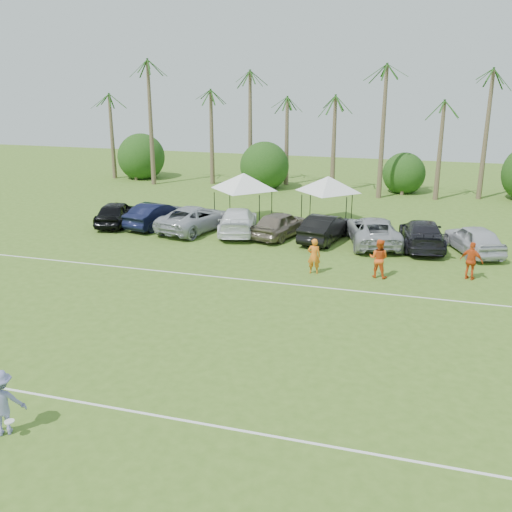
# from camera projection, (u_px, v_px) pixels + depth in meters

# --- Properties ---
(ground) EXTENTS (120.00, 120.00, 0.00)m
(ground) POSITION_uv_depth(u_px,v_px,m) (97.00, 452.00, 15.16)
(ground) COLOR #476B20
(ground) RESTS_ON ground
(field_lines) EXTENTS (80.00, 12.10, 0.01)m
(field_lines) POSITION_uv_depth(u_px,v_px,m) (207.00, 330.00, 22.47)
(field_lines) COLOR white
(field_lines) RESTS_ON ground
(palm_tree_0) EXTENTS (2.40, 2.40, 8.90)m
(palm_tree_0) POSITION_uv_depth(u_px,v_px,m) (103.00, 100.00, 53.64)
(palm_tree_0) COLOR brown
(palm_tree_0) RESTS_ON ground
(palm_tree_1) EXTENTS (2.40, 2.40, 9.90)m
(palm_tree_1) POSITION_uv_depth(u_px,v_px,m) (150.00, 91.00, 52.02)
(palm_tree_1) COLOR brown
(palm_tree_1) RESTS_ON ground
(palm_tree_2) EXTENTS (2.40, 2.40, 10.90)m
(palm_tree_2) POSITION_uv_depth(u_px,v_px,m) (201.00, 81.00, 50.40)
(palm_tree_2) COLOR brown
(palm_tree_2) RESTS_ON ground
(palm_tree_3) EXTENTS (2.40, 2.40, 11.90)m
(palm_tree_3) POSITION_uv_depth(u_px,v_px,m) (244.00, 71.00, 49.06)
(palm_tree_3) COLOR brown
(palm_tree_3) RESTS_ON ground
(palm_tree_4) EXTENTS (2.40, 2.40, 8.90)m
(palm_tree_4) POSITION_uv_depth(u_px,v_px,m) (288.00, 102.00, 48.75)
(palm_tree_4) COLOR brown
(palm_tree_4) RESTS_ON ground
(palm_tree_5) EXTENTS (2.40, 2.40, 9.90)m
(palm_tree_5) POSITION_uv_depth(u_px,v_px,m) (335.00, 92.00, 47.40)
(palm_tree_5) COLOR brown
(palm_tree_5) RESTS_ON ground
(palm_tree_6) EXTENTS (2.40, 2.40, 10.90)m
(palm_tree_6) POSITION_uv_depth(u_px,v_px,m) (385.00, 81.00, 46.05)
(palm_tree_6) COLOR brown
(palm_tree_6) RESTS_ON ground
(palm_tree_7) EXTENTS (2.40, 2.40, 11.90)m
(palm_tree_7) POSITION_uv_depth(u_px,v_px,m) (438.00, 70.00, 44.70)
(palm_tree_7) COLOR brown
(palm_tree_7) RESTS_ON ground
(palm_tree_8) EXTENTS (2.40, 2.40, 8.90)m
(palm_tree_8) POSITION_uv_depth(u_px,v_px,m) (502.00, 105.00, 44.12)
(palm_tree_8) COLOR brown
(palm_tree_8) RESTS_ON ground
(bush_tree_0) EXTENTS (4.00, 4.00, 4.00)m
(bush_tree_0) POSITION_uv_depth(u_px,v_px,m) (140.00, 160.00, 55.45)
(bush_tree_0) COLOR brown
(bush_tree_0) RESTS_ON ground
(bush_tree_1) EXTENTS (4.00, 4.00, 4.00)m
(bush_tree_1) POSITION_uv_depth(u_px,v_px,m) (269.00, 166.00, 51.91)
(bush_tree_1) COLOR brown
(bush_tree_1) RESTS_ON ground
(bush_tree_2) EXTENTS (4.00, 4.00, 4.00)m
(bush_tree_2) POSITION_uv_depth(u_px,v_px,m) (404.00, 172.00, 48.64)
(bush_tree_2) COLOR brown
(bush_tree_2) RESTS_ON ground
(sideline_player_a) EXTENTS (0.73, 0.54, 1.82)m
(sideline_player_a) POSITION_uv_depth(u_px,v_px,m) (314.00, 256.00, 28.73)
(sideline_player_a) COLOR orange
(sideline_player_a) RESTS_ON ground
(sideline_player_b) EXTENTS (1.06, 0.89, 1.96)m
(sideline_player_b) POSITION_uv_depth(u_px,v_px,m) (379.00, 258.00, 28.13)
(sideline_player_b) COLOR #F1571A
(sideline_player_b) RESTS_ON ground
(sideline_player_c) EXTENTS (1.20, 0.83, 1.89)m
(sideline_player_c) POSITION_uv_depth(u_px,v_px,m) (471.00, 261.00, 27.84)
(sideline_player_c) COLOR #DD4E18
(sideline_player_c) RESTS_ON ground
(canopy_tent_left) EXTENTS (4.80, 4.80, 3.89)m
(canopy_tent_left) POSITION_uv_depth(u_px,v_px,m) (244.00, 173.00, 38.50)
(canopy_tent_left) COLOR black
(canopy_tent_left) RESTS_ON ground
(canopy_tent_right) EXTENTS (4.56, 4.56, 3.69)m
(canopy_tent_right) POSITION_uv_depth(u_px,v_px,m) (329.00, 176.00, 38.28)
(canopy_tent_right) COLOR black
(canopy_tent_right) RESTS_ON ground
(frisbee_player) EXTENTS (1.43, 1.29, 1.93)m
(frisbee_player) POSITION_uv_depth(u_px,v_px,m) (1.00, 403.00, 15.69)
(frisbee_player) COLOR #7F80B4
(frisbee_player) RESTS_ON ground
(parked_car_0) EXTENTS (2.88, 5.08, 1.63)m
(parked_car_0) POSITION_uv_depth(u_px,v_px,m) (116.00, 213.00, 38.22)
(parked_car_0) COLOR black
(parked_car_0) RESTS_ON ground
(parked_car_1) EXTENTS (2.77, 5.21, 1.63)m
(parked_car_1) POSITION_uv_depth(u_px,v_px,m) (157.00, 215.00, 37.74)
(parked_car_1) COLOR black
(parked_car_1) RESTS_ON ground
(parked_car_2) EXTENTS (4.01, 6.34, 1.63)m
(parked_car_2) POSITION_uv_depth(u_px,v_px,m) (195.00, 218.00, 36.78)
(parked_car_2) COLOR #A4A7AF
(parked_car_2) RESTS_ON ground
(parked_car_3) EXTENTS (3.63, 6.02, 1.63)m
(parked_car_3) POSITION_uv_depth(u_px,v_px,m) (238.00, 221.00, 36.21)
(parked_car_3) COLOR white
(parked_car_3) RESTS_ON ground
(parked_car_4) EXTENTS (3.18, 5.13, 1.63)m
(parked_car_4) POSITION_uv_depth(u_px,v_px,m) (281.00, 224.00, 35.36)
(parked_car_4) COLOR #786A5B
(parked_car_4) RESTS_ON ground
(parked_car_5) EXTENTS (2.66, 5.19, 1.63)m
(parked_car_5) POSITION_uv_depth(u_px,v_px,m) (325.00, 228.00, 34.51)
(parked_car_5) COLOR black
(parked_car_5) RESTS_ON ground
(parked_car_6) EXTENTS (4.10, 6.36, 1.63)m
(parked_car_6) POSITION_uv_depth(u_px,v_px,m) (373.00, 231.00, 33.83)
(parked_car_6) COLOR #A7A9AE
(parked_car_6) RESTS_ON ground
(parked_car_7) EXTENTS (2.99, 5.87, 1.63)m
(parked_car_7) POSITION_uv_depth(u_px,v_px,m) (422.00, 234.00, 33.15)
(parked_car_7) COLOR black
(parked_car_7) RESTS_ON ground
(parked_car_8) EXTENTS (3.55, 5.16, 1.63)m
(parked_car_8) POSITION_uv_depth(u_px,v_px,m) (474.00, 239.00, 32.07)
(parked_car_8) COLOR silver
(parked_car_8) RESTS_ON ground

